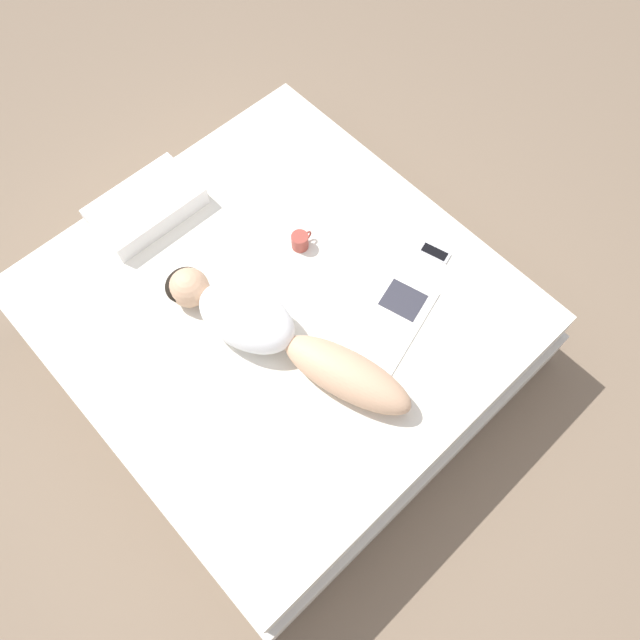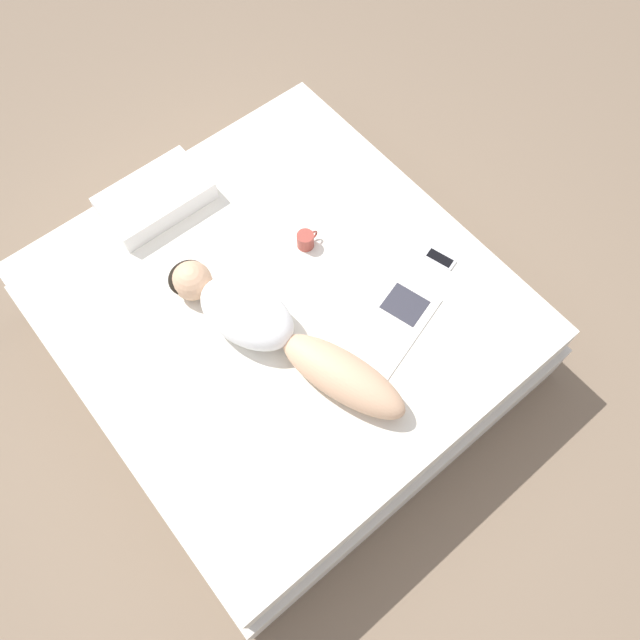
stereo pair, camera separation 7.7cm
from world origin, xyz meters
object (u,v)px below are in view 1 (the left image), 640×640
Objects in this scene: person at (272,332)px; cell_phone at (434,252)px; open_magazine at (391,320)px; coffee_mug at (300,241)px.

person is 0.92m from cell_phone.
open_magazine is 4.71× the size of coffee_mug.
cell_phone is at bearing -27.68° from person.
cell_phone is at bearing -0.86° from open_magazine.
coffee_mug is at bearing 117.25° from cell_phone.
coffee_mug is at bearing 77.33° from open_magazine.
open_magazine is 0.44m from cell_phone.
person is at bearing 132.59° from open_magazine.
coffee_mug reaches higher than open_magazine.
person is at bearing 152.55° from cell_phone.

